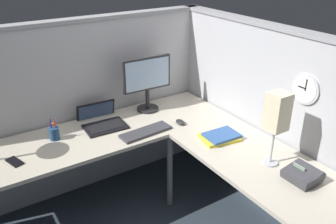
{
  "coord_description": "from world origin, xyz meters",
  "views": [
    {
      "loc": [
        -1.21,
        -1.92,
        2.11
      ],
      "look_at": [
        0.18,
        0.22,
        0.88
      ],
      "focal_mm": 37.38,
      "sensor_mm": 36.0,
      "label": 1
    }
  ],
  "objects_px": {
    "office_phone": "(303,176)",
    "desk_lamp_paper": "(277,114)",
    "computer_mouse": "(180,122)",
    "laptop": "(101,120)",
    "pen_cup": "(54,133)",
    "monitor": "(147,80)",
    "book_stack": "(220,137)",
    "keyboard": "(146,132)",
    "cell_phone": "(15,162)",
    "wall_clock": "(306,89)"
  },
  "relations": [
    {
      "from": "desk_lamp_paper",
      "to": "pen_cup",
      "type": "bearing_deg",
      "value": 135.29
    },
    {
      "from": "book_stack",
      "to": "laptop",
      "type": "bearing_deg",
      "value": 131.52
    },
    {
      "from": "keyboard",
      "to": "wall_clock",
      "type": "height_order",
      "value": "wall_clock"
    },
    {
      "from": "laptop",
      "to": "desk_lamp_paper",
      "type": "distance_m",
      "value": 1.46
    },
    {
      "from": "desk_lamp_paper",
      "to": "wall_clock",
      "type": "bearing_deg",
      "value": 6.39
    },
    {
      "from": "laptop",
      "to": "computer_mouse",
      "type": "xyz_separation_m",
      "value": [
        0.56,
        -0.38,
        -0.01
      ]
    },
    {
      "from": "office_phone",
      "to": "cell_phone",
      "type": "bearing_deg",
      "value": 140.99
    },
    {
      "from": "book_stack",
      "to": "desk_lamp_paper",
      "type": "bearing_deg",
      "value": -81.13
    },
    {
      "from": "cell_phone",
      "to": "wall_clock",
      "type": "xyz_separation_m",
      "value": [
        1.81,
        -0.94,
        0.47
      ]
    },
    {
      "from": "monitor",
      "to": "book_stack",
      "type": "height_order",
      "value": "monitor"
    },
    {
      "from": "desk_lamp_paper",
      "to": "monitor",
      "type": "bearing_deg",
      "value": 102.68
    },
    {
      "from": "book_stack",
      "to": "wall_clock",
      "type": "height_order",
      "value": "wall_clock"
    },
    {
      "from": "keyboard",
      "to": "wall_clock",
      "type": "relative_size",
      "value": 1.95
    },
    {
      "from": "monitor",
      "to": "pen_cup",
      "type": "relative_size",
      "value": 2.78
    },
    {
      "from": "cell_phone",
      "to": "office_phone",
      "type": "relative_size",
      "value": 0.7
    },
    {
      "from": "office_phone",
      "to": "desk_lamp_paper",
      "type": "relative_size",
      "value": 0.39
    },
    {
      "from": "pen_cup",
      "to": "cell_phone",
      "type": "height_order",
      "value": "pen_cup"
    },
    {
      "from": "keyboard",
      "to": "wall_clock",
      "type": "xyz_separation_m",
      "value": [
        0.82,
        -0.81,
        0.47
      ]
    },
    {
      "from": "book_stack",
      "to": "desk_lamp_paper",
      "type": "distance_m",
      "value": 0.58
    },
    {
      "from": "pen_cup",
      "to": "office_phone",
      "type": "distance_m",
      "value": 1.84
    },
    {
      "from": "desk_lamp_paper",
      "to": "cell_phone",
      "type": "bearing_deg",
      "value": 146.82
    },
    {
      "from": "monitor",
      "to": "wall_clock",
      "type": "xyz_separation_m",
      "value": [
        0.59,
        -1.19,
        0.18
      ]
    },
    {
      "from": "laptop",
      "to": "cell_phone",
      "type": "distance_m",
      "value": 0.79
    },
    {
      "from": "laptop",
      "to": "keyboard",
      "type": "height_order",
      "value": "laptop"
    },
    {
      "from": "laptop",
      "to": "cell_phone",
      "type": "height_order",
      "value": "laptop"
    },
    {
      "from": "keyboard",
      "to": "pen_cup",
      "type": "bearing_deg",
      "value": 151.29
    },
    {
      "from": "monitor",
      "to": "book_stack",
      "type": "xyz_separation_m",
      "value": [
        0.21,
        -0.78,
        -0.27
      ]
    },
    {
      "from": "keyboard",
      "to": "desk_lamp_paper",
      "type": "height_order",
      "value": "desk_lamp_paper"
    },
    {
      "from": "computer_mouse",
      "to": "office_phone",
      "type": "distance_m",
      "value": 1.1
    },
    {
      "from": "pen_cup",
      "to": "book_stack",
      "type": "relative_size",
      "value": 0.57
    },
    {
      "from": "keyboard",
      "to": "office_phone",
      "type": "xyz_separation_m",
      "value": [
        0.54,
        -1.1,
        0.03
      ]
    },
    {
      "from": "computer_mouse",
      "to": "office_phone",
      "type": "height_order",
      "value": "office_phone"
    },
    {
      "from": "keyboard",
      "to": "cell_phone",
      "type": "relative_size",
      "value": 2.99
    },
    {
      "from": "computer_mouse",
      "to": "wall_clock",
      "type": "height_order",
      "value": "wall_clock"
    },
    {
      "from": "computer_mouse",
      "to": "book_stack",
      "type": "distance_m",
      "value": 0.4
    },
    {
      "from": "keyboard",
      "to": "pen_cup",
      "type": "height_order",
      "value": "pen_cup"
    },
    {
      "from": "pen_cup",
      "to": "cell_phone",
      "type": "bearing_deg",
      "value": -153.05
    },
    {
      "from": "pen_cup",
      "to": "desk_lamp_paper",
      "type": "bearing_deg",
      "value": -44.71
    },
    {
      "from": "cell_phone",
      "to": "wall_clock",
      "type": "bearing_deg",
      "value": -45.41
    },
    {
      "from": "desk_lamp_paper",
      "to": "computer_mouse",
      "type": "bearing_deg",
      "value": 102.64
    },
    {
      "from": "book_stack",
      "to": "desk_lamp_paper",
      "type": "relative_size",
      "value": 0.6
    },
    {
      "from": "monitor",
      "to": "office_phone",
      "type": "relative_size",
      "value": 2.43
    },
    {
      "from": "computer_mouse",
      "to": "desk_lamp_paper",
      "type": "bearing_deg",
      "value": -77.36
    },
    {
      "from": "computer_mouse",
      "to": "book_stack",
      "type": "relative_size",
      "value": 0.33
    },
    {
      "from": "keyboard",
      "to": "computer_mouse",
      "type": "relative_size",
      "value": 4.13
    },
    {
      "from": "office_phone",
      "to": "book_stack",
      "type": "height_order",
      "value": "office_phone"
    },
    {
      "from": "laptop",
      "to": "office_phone",
      "type": "relative_size",
      "value": 1.93
    },
    {
      "from": "office_phone",
      "to": "desk_lamp_paper",
      "type": "xyz_separation_m",
      "value": [
        -0.02,
        0.25,
        0.35
      ]
    },
    {
      "from": "laptop",
      "to": "office_phone",
      "type": "distance_m",
      "value": 1.65
    },
    {
      "from": "monitor",
      "to": "keyboard",
      "type": "bearing_deg",
      "value": -122.1
    }
  ]
}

